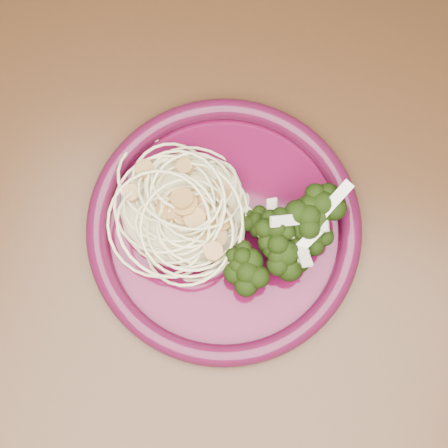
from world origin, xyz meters
The scene contains 6 objects.
dining_table centered at (0.00, 0.00, 0.65)m, with size 1.20×0.80×0.75m.
dinner_plate centered at (-0.06, -0.03, 0.76)m, with size 0.30×0.30×0.02m.
spaghetti_pile centered at (-0.10, -0.03, 0.77)m, with size 0.13×0.11×0.03m, color beige.
scallop_cluster centered at (-0.10, -0.03, 0.80)m, with size 0.11×0.11×0.04m, color tan, non-canonical shape.
broccoli_pile centered at (0.00, -0.04, 0.78)m, with size 0.08×0.14×0.05m, color black.
onion_garnish centered at (0.00, -0.04, 0.81)m, with size 0.06×0.09×0.05m, color beige, non-canonical shape.
Camera 1 is at (-0.02, -0.17, 1.33)m, focal length 50.00 mm.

